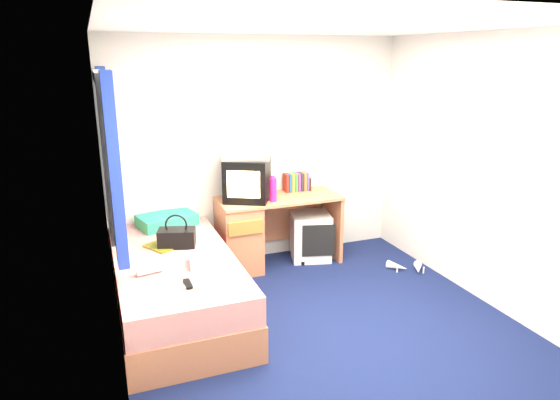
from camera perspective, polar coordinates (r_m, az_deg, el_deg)
name	(u,v)px	position (r m, az deg, el deg)	size (l,w,h in m)	color
ground	(324,329)	(4.32, 5.06, -14.42)	(3.40, 3.40, 0.00)	#0C1438
room_shell	(329,158)	(3.79, 5.61, 4.82)	(3.40, 3.40, 3.40)	white
bed	(176,285)	(4.50, -11.80, -9.53)	(1.01, 2.00, 0.54)	#C17650
pillow	(167,220)	(5.15, -12.79, -2.25)	(0.55, 0.35, 0.12)	#18609C
desk	(254,230)	(5.31, -2.98, -3.49)	(1.30, 0.55, 0.75)	#C17650
storage_cube	(310,236)	(5.58, 3.48, -4.11)	(0.42, 0.42, 0.52)	silver
crt_tv	(247,180)	(5.13, -3.78, 2.34)	(0.58, 0.56, 0.44)	black
vcr	(247,154)	(5.07, -3.83, 5.24)	(0.47, 0.34, 0.09)	#AEAEB1
book_row	(296,182)	(5.51, 1.85, 2.09)	(0.27, 0.13, 0.20)	maroon
picture_frame	(309,184)	(5.55, 3.37, 1.86)	(0.02, 0.12, 0.14)	black
pink_water_bottle	(273,190)	(5.10, -0.81, 1.15)	(0.08, 0.08, 0.24)	#D81E82
aerosol_can	(270,187)	(5.28, -1.18, 1.45)	(0.05, 0.05, 0.20)	silver
handbag	(177,237)	(4.57, -11.71, -4.18)	(0.36, 0.27, 0.30)	black
towel	(207,259)	(4.16, -8.33, -6.71)	(0.28, 0.24, 0.09)	silver
magazine	(161,246)	(4.61, -13.39, -5.19)	(0.21, 0.28, 0.01)	gold
water_bottle	(149,270)	(4.09, -14.72, -7.71)	(0.07, 0.07, 0.20)	silver
colour_swatch_fan	(196,287)	(3.81, -9.62, -9.72)	(0.22, 0.06, 0.01)	orange
remote_control	(188,284)	(3.85, -10.48, -9.41)	(0.05, 0.16, 0.02)	black
window_assembly	(108,155)	(4.30, -19.04, 4.91)	(0.11, 1.42, 1.40)	silver
white_heels	(408,267)	(5.48, 14.38, -7.47)	(0.37, 0.35, 0.09)	white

